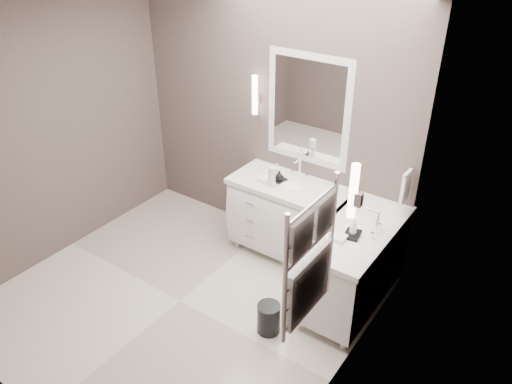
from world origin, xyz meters
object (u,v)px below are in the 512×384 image
Objects in this scene: vanity_right at (354,262)px; towel_ladder at (309,265)px; vanity_back at (290,215)px; waste_bin at (269,318)px.

vanity_right is 1.60m from towel_ladder.
waste_bin is (0.45, -1.05, -0.34)m from vanity_back.
vanity_right is 4.34× the size of waste_bin.
vanity_right is 1.38× the size of towel_ladder.
vanity_back is 1.20m from waste_bin.
towel_ladder reaches higher than waste_bin.
towel_ladder is at bearing -55.90° from vanity_back.
vanity_back is 4.34× the size of waste_bin.
vanity_right is (0.88, -0.33, 0.00)m from vanity_back.
vanity_back is 1.38× the size of towel_ladder.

